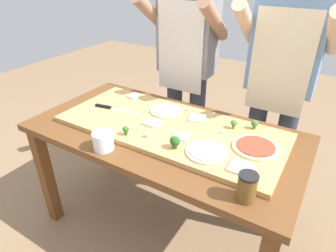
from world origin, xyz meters
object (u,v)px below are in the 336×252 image
pizza_slice_near_left (197,118)px  cook_right (281,75)px  pizza_slice_near_right (134,96)px  cook_left (187,59)px  pizza_whole_white_garlic (166,110)px  cheese_crumble_a (147,135)px  cheese_crumble_d (189,109)px  flour_cup (103,142)px  pizza_slice_far_right (152,123)px  broccoli_floret_center_right (234,123)px  prep_table (164,146)px  pizza_slice_far_left (240,167)px  cheese_crumble_b (214,114)px  broccoli_floret_back_mid (175,142)px  pizza_slice_center (180,137)px  cheese_crumble_c (221,132)px  broccoli_floret_back_right (126,130)px  broccoli_floret_center_left (255,124)px  pizza_whole_tomato_red (256,147)px  chefs_knife (111,108)px  sauce_jar (247,187)px  pizza_whole_cheese_artichoke (207,152)px

pizza_slice_near_left → cook_right: 0.60m
pizza_slice_near_right → cook_left: size_ratio=0.05×
pizza_whole_white_garlic → cheese_crumble_a: (0.08, -0.31, 0.00)m
cheese_crumble_d → flour_cup: 0.59m
pizza_slice_far_right → broccoli_floret_center_right: broccoli_floret_center_right is taller
pizza_whole_white_garlic → pizza_slice_far_right: pizza_whole_white_garlic is taller
prep_table → broccoli_floret_center_right: bearing=27.2°
pizza_slice_far_left → cheese_crumble_b: bearing=126.8°
broccoli_floret_center_right → broccoli_floret_back_mid: (-0.18, -0.34, 0.00)m
broccoli_floret_center_right → flour_cup: flour_cup is taller
cheese_crumble_d → cook_right: bearing=41.6°
pizza_slice_center → flour_cup: (-0.30, -0.26, 0.01)m
pizza_slice_near_right → cook_left: (0.18, 0.40, 0.19)m
cheese_crumble_c → cheese_crumble_d: size_ratio=0.76×
flour_cup → broccoli_floret_back_right: bearing=72.7°
pizza_slice_near_right → pizza_slice_far_right: bearing=-37.9°
pizza_slice_far_left → flour_cup: bearing=-165.5°
broccoli_floret_center_left → pizza_whole_tomato_red: bearing=-70.6°
pizza_slice_far_left → broccoli_floret_back_mid: size_ratio=1.51×
pizza_slice_center → pizza_slice_near_left: size_ratio=0.81×
pizza_slice_near_right → broccoli_floret_back_mid: broccoli_floret_back_mid is taller
chefs_knife → cheese_crumble_a: cheese_crumble_a is taller
pizza_whole_tomato_red → pizza_slice_far_right: pizza_whole_tomato_red is taller
cheese_crumble_c → sauce_jar: sauce_jar is taller
pizza_slice_far_right → broccoli_floret_back_right: bearing=-105.8°
sauce_jar → pizza_whole_white_garlic: bearing=145.4°
pizza_whole_cheese_artichoke → pizza_whole_white_garlic: size_ratio=1.05×
broccoli_floret_center_left → broccoli_floret_center_right: broccoli_floret_center_right is taller
pizza_whole_tomato_red → pizza_slice_far_right: bearing=-174.0°
pizza_slice_center → broccoli_floret_back_mid: broccoli_floret_back_mid is taller
pizza_whole_white_garlic → broccoli_floret_back_mid: 0.41m
flour_cup → cheese_crumble_b: bearing=59.7°
cheese_crumble_d → cook_right: size_ratio=0.01×
pizza_slice_far_right → cheese_crumble_c: same height
sauce_jar → cook_right: cook_right is taller
cheese_crumble_c → sauce_jar: (0.26, -0.39, 0.03)m
pizza_whole_tomato_red → pizza_slice_far_left: 0.20m
cook_right → pizza_slice_far_left: bearing=-87.5°
prep_table → cook_right: size_ratio=0.92×
pizza_slice_near_left → cheese_crumble_b: cheese_crumble_b is taller
pizza_slice_far_right → sauce_jar: size_ratio=0.67×
cook_left → cook_right: 0.66m
pizza_whole_white_garlic → cook_left: 0.52m
broccoli_floret_center_left → cheese_crumble_b: size_ratio=3.49×
pizza_slice_near_right → cheese_crumble_c: (0.69, -0.13, 0.00)m
pizza_whole_cheese_artichoke → cheese_crumble_a: cheese_crumble_a is taller
pizza_whole_tomato_red → cheese_crumble_a: bearing=-159.2°
pizza_slice_far_right → cook_right: size_ratio=0.05×
prep_table → pizza_whole_white_garlic: bearing=117.9°
pizza_slice_center → broccoli_floret_center_left: (0.30, 0.29, 0.02)m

